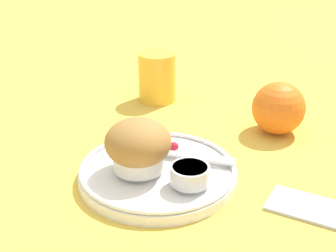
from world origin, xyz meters
TOP-DOWN VIEW (x-y plane):
  - ground_plane at (0.00, 0.00)m, footprint 3.00×3.00m
  - plate at (0.00, -0.00)m, footprint 0.21×0.21m
  - muffin at (-0.02, -0.02)m, footprint 0.08×0.08m
  - cream_ramekin at (0.05, -0.02)m, footprint 0.05×0.05m
  - berry_pair at (-0.00, 0.05)m, footprint 0.02×0.01m
  - butter_knife at (0.00, 0.04)m, footprint 0.17×0.04m
  - orange_fruit at (0.10, 0.21)m, footprint 0.08×0.08m
  - juice_glass at (-0.13, 0.24)m, footprint 0.07×0.07m
  - folded_napkin at (0.19, 0.03)m, footprint 0.10×0.06m

SIDE VIEW (x-z plane):
  - ground_plane at x=0.00m, z-range 0.00..0.00m
  - folded_napkin at x=0.19m, z-range 0.00..0.01m
  - plate at x=0.00m, z-range 0.00..0.02m
  - butter_knife at x=0.00m, z-range 0.02..0.02m
  - berry_pair at x=0.00m, z-range 0.02..0.03m
  - cream_ramekin at x=0.05m, z-range 0.02..0.04m
  - orange_fruit at x=0.10m, z-range 0.00..0.08m
  - juice_glass at x=-0.13m, z-range 0.00..0.09m
  - muffin at x=-0.02m, z-range 0.02..0.09m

